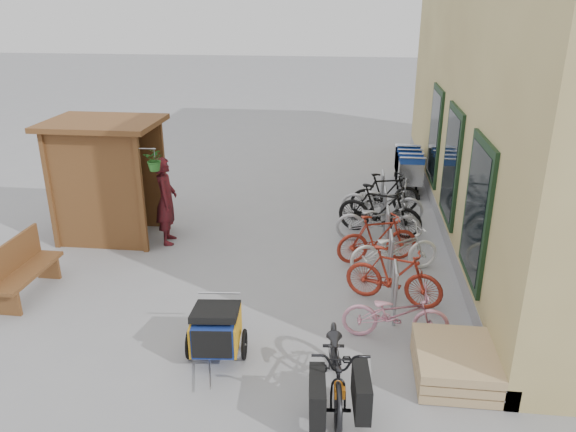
# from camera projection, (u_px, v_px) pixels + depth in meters

# --- Properties ---
(ground) EXTENTS (80.00, 80.00, 0.00)m
(ground) POSITION_uv_depth(u_px,v_px,m) (246.00, 307.00, 8.90)
(ground) COLOR gray
(kiosk) EXTENTS (2.49, 1.65, 2.40)m
(kiosk) POSITION_uv_depth(u_px,v_px,m) (102.00, 164.00, 10.97)
(kiosk) COLOR brown
(kiosk) RESTS_ON ground
(bike_rack) EXTENTS (0.05, 5.35, 0.86)m
(bike_rack) POSITION_uv_depth(u_px,v_px,m) (387.00, 227.00, 10.68)
(bike_rack) COLOR #A5A8AD
(bike_rack) RESTS_ON ground
(pallet_stack) EXTENTS (1.00, 1.20, 0.40)m
(pallet_stack) POSITION_uv_depth(u_px,v_px,m) (455.00, 363.00, 7.20)
(pallet_stack) COLOR tan
(pallet_stack) RESTS_ON ground
(bench) EXTENTS (0.48, 1.53, 0.97)m
(bench) POSITION_uv_depth(u_px,v_px,m) (22.00, 268.00, 9.10)
(bench) COLOR brown
(bench) RESTS_ON ground
(shopping_carts) EXTENTS (0.61, 2.06, 1.10)m
(shopping_carts) POSITION_uv_depth(u_px,v_px,m) (408.00, 164.00, 14.24)
(shopping_carts) COLOR silver
(shopping_carts) RESTS_ON ground
(child_trailer) EXTENTS (0.84, 1.38, 0.80)m
(child_trailer) POSITION_uv_depth(u_px,v_px,m) (216.00, 329.00, 7.53)
(child_trailer) COLOR navy
(child_trailer) RESTS_ON ground
(cargo_bike) EXTENTS (0.81, 1.90, 0.97)m
(cargo_bike) POSITION_uv_depth(u_px,v_px,m) (337.00, 366.00, 6.70)
(cargo_bike) COLOR black
(cargo_bike) RESTS_ON ground
(person_kiosk) EXTENTS (0.54, 0.71, 1.75)m
(person_kiosk) POSITION_uv_depth(u_px,v_px,m) (166.00, 201.00, 10.97)
(person_kiosk) COLOR maroon
(person_kiosk) RESTS_ON ground
(bike_0) EXTENTS (1.52, 0.54, 0.80)m
(bike_0) POSITION_uv_depth(u_px,v_px,m) (396.00, 314.00, 7.98)
(bike_0) COLOR pink
(bike_0) RESTS_ON ground
(bike_1) EXTENTS (1.64, 0.91, 0.95)m
(bike_1) POSITION_uv_depth(u_px,v_px,m) (394.00, 276.00, 8.88)
(bike_1) COLOR maroon
(bike_1) RESTS_ON ground
(bike_2) EXTENTS (1.73, 1.05, 0.86)m
(bike_2) POSITION_uv_depth(u_px,v_px,m) (394.00, 249.00, 9.95)
(bike_2) COLOR silver
(bike_2) RESTS_ON ground
(bike_3) EXTENTS (1.60, 0.89, 0.93)m
(bike_3) POSITION_uv_depth(u_px,v_px,m) (377.00, 238.00, 10.29)
(bike_3) COLOR maroon
(bike_3) RESTS_ON ground
(bike_4) EXTENTS (1.72, 0.67, 0.89)m
(bike_4) POSITION_uv_depth(u_px,v_px,m) (379.00, 220.00, 11.17)
(bike_4) COLOR #9B9BA0
(bike_4) RESTS_ON ground
(bike_5) EXTENTS (1.84, 1.04, 1.06)m
(bike_5) POSITION_uv_depth(u_px,v_px,m) (380.00, 210.00, 11.44)
(bike_5) COLOR black
(bike_5) RESTS_ON ground
(bike_6) EXTENTS (1.84, 0.83, 0.94)m
(bike_6) POSITION_uv_depth(u_px,v_px,m) (382.00, 201.00, 12.15)
(bike_6) COLOR #9B9BA0
(bike_6) RESTS_ON ground
(bike_7) EXTENTS (1.67, 0.86, 0.96)m
(bike_7) POSITION_uv_depth(u_px,v_px,m) (385.00, 194.00, 12.57)
(bike_7) COLOR black
(bike_7) RESTS_ON ground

